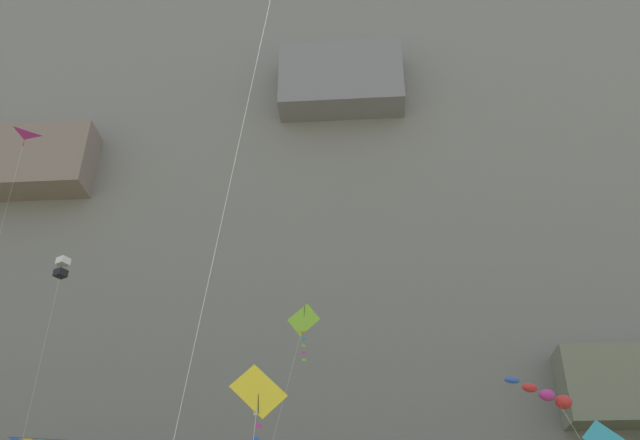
{
  "coord_description": "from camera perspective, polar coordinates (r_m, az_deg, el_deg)",
  "views": [
    {
      "loc": [
        1.32,
        -1.4,
        1.51
      ],
      "look_at": [
        -0.66,
        26.5,
        18.09
      ],
      "focal_mm": 37.26,
      "sensor_mm": 36.0,
      "label": 1
    }
  ],
  "objects": [
    {
      "name": "kite_windsock_near_cliff",
      "position": [
        27.85,
        19.05,
        -14.11
      ],
      "size": [
        5.09,
        2.82,
        9.11
      ],
      "color": "red",
      "rests_on": "ground"
    },
    {
      "name": "kite_diamond_mid_right",
      "position": [
        38.49,
        -1.54,
        -9.16
      ],
      "size": [
        3.78,
        5.38,
        17.09
      ],
      "color": "#8CCC33",
      "rests_on": "ground"
    },
    {
      "name": "cliff_face",
      "position": [
        66.31,
        2.42,
        -2.38
      ],
      "size": [
        180.0,
        24.92,
        65.81
      ],
      "color": "slate",
      "rests_on": "ground"
    },
    {
      "name": "kite_box_low_right",
      "position": [
        45.54,
        -21.31,
        -3.93
      ],
      "size": [
        1.0,
        1.74,
        21.17
      ],
      "color": "white",
      "rests_on": "ground"
    },
    {
      "name": "kite_delta_high_center",
      "position": [
        55.05,
        -24.36,
        5.12
      ],
      "size": [
        2.94,
        2.99,
        32.32
      ],
      "color": "#CC3399",
      "rests_on": "ground"
    },
    {
      "name": "kite_diamond_upper_mid",
      "position": [
        18.02,
        -5.4,
        -15.14
      ],
      "size": [
        1.57,
        2.75,
        7.33
      ],
      "color": "yellow",
      "rests_on": "ground"
    }
  ]
}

